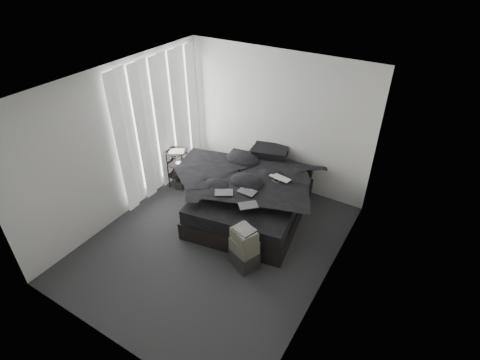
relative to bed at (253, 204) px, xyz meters
The scene contains 25 objects.
floor 1.04m from the bed, 97.31° to the right, with size 3.60×4.20×0.01m, color #2D2D2F.
ceiling 2.65m from the bed, 97.31° to the right, with size 3.60×4.20×0.01m, color white.
wall_back 1.58m from the bed, 96.91° to the left, with size 3.60×0.01×2.60m, color silver.
wall_front 3.33m from the bed, 92.40° to the right, with size 3.60×0.01×2.60m, color silver.
wall_left 2.47m from the bed, 152.15° to the right, with size 0.01×4.20×2.60m, color silver.
wall_right 2.27m from the bed, 31.43° to the right, with size 0.01×4.20×2.60m, color silver.
window_left 2.26m from the bed, behind, with size 0.02×2.00×2.30m, color white.
curtain_left 2.18m from the bed, behind, with size 0.06×2.12×2.48m, color white.
bed is the anchor object (origin of this frame).
mattress 0.28m from the bed, ahead, with size 1.66×2.21×0.24m, color black.
duvet 0.53m from the bed, 80.60° to the right, with size 1.68×1.95×0.27m, color black.
pillow_lower 1.01m from the bed, 102.98° to the left, with size 0.69×0.46×0.15m, color black.
pillow_upper 1.07m from the bed, 97.94° to the left, with size 0.64×0.44×0.14m, color black.
laptop 0.80m from the bed, 16.90° to the left, with size 0.36×0.23×0.03m, color silver.
comic_a 0.94m from the bed, 105.04° to the right, with size 0.29×0.19×0.01m, color black.
comic_b 0.81m from the bed, 73.47° to the right, with size 0.29×0.19×0.01m, color black.
comic_c 1.05m from the bed, 66.17° to the right, with size 0.29×0.19×0.01m, color black.
side_stand 1.69m from the bed, behind, with size 0.40×0.40×0.74m, color black.
papers 1.76m from the bed, behind, with size 0.28×0.21×0.01m, color white.
floor_books 1.59m from the bed, behind, with size 0.14×0.20×0.14m, color black.
box_lower 1.31m from the bed, 65.93° to the right, with size 0.39×0.31×0.29m, color black.
box_mid 1.34m from the bed, 65.96° to the right, with size 0.37×0.29×0.22m, color #524F41.
box_upper 1.37m from the bed, 66.18° to the right, with size 0.35×0.28×0.15m, color #524F41.
art_book_white 1.41m from the bed, 65.93° to the right, with size 0.30×0.24×0.03m, color silver.
art_book_snake 1.43m from the bed, 65.96° to the right, with size 0.29×0.23×0.03m, color silver.
Camera 1 is at (2.68, -3.62, 4.21)m, focal length 28.00 mm.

